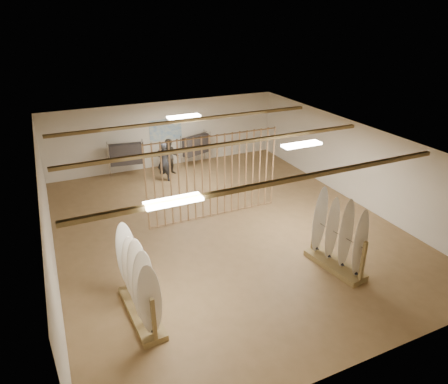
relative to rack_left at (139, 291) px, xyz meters
name	(u,v)px	position (x,y,z in m)	size (l,w,h in m)	color
floor	(224,226)	(3.37, 2.89, -0.66)	(12.00, 12.00, 0.00)	olive
ceiling	(224,142)	(3.37, 2.89, 2.14)	(12.00, 12.00, 0.00)	#999591
wall_back	(166,134)	(3.37, 8.89, 0.74)	(12.00, 12.00, 0.00)	silver
wall_front	(363,310)	(3.37, -3.11, 0.74)	(12.00, 12.00, 0.00)	silver
wall_left	(47,219)	(-1.63, 2.89, 0.74)	(12.00, 12.00, 0.00)	silver
wall_right	(354,162)	(8.37, 2.89, 0.74)	(12.00, 12.00, 0.00)	silver
ceiling_slats	(224,144)	(3.37, 2.89, 2.06)	(9.50, 6.12, 0.10)	olive
light_panels	(224,144)	(3.37, 2.89, 2.08)	(1.20, 0.35, 0.06)	white
bamboo_partition	(214,177)	(3.37, 3.69, 0.74)	(4.45, 0.05, 2.78)	#A97F52
poster	(166,130)	(3.37, 8.87, 0.94)	(1.40, 0.03, 0.90)	#3775C0
rack_left	(139,291)	(0.00, 0.00, 0.00)	(0.65, 2.07, 1.94)	olive
rack_right	(337,245)	(5.13, -0.35, 0.03)	(0.81, 1.83, 2.06)	olive
clothing_rack_a	(126,154)	(1.49, 8.29, 0.30)	(1.38, 0.53, 1.48)	silver
clothing_rack_b	(196,145)	(4.50, 8.29, 0.28)	(1.29, 0.77, 1.45)	silver
shopper_a	(164,159)	(2.77, 7.28, 0.25)	(0.66, 0.45, 1.81)	#2A2C33
shopper_b	(170,155)	(3.19, 7.82, 0.19)	(0.82, 0.64, 1.70)	#332F27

